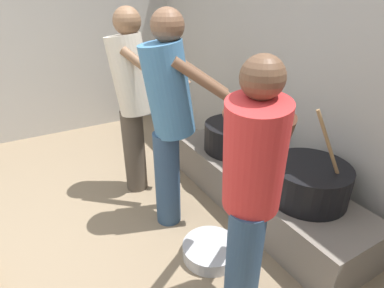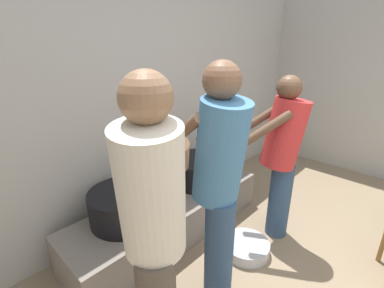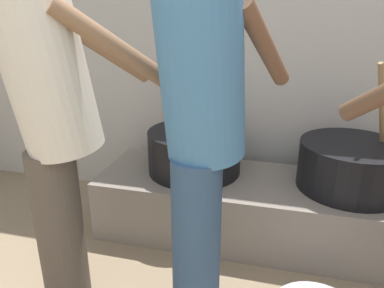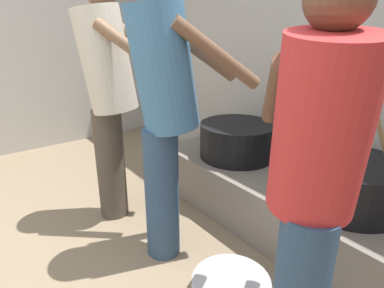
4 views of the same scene
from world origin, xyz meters
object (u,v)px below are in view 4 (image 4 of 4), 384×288
at_px(cooking_pot_secondary, 237,140).
at_px(cook_in_cream_shirt, 109,87).
at_px(cook_in_blue_shirt, 165,101).
at_px(metal_mixing_bowl, 231,287).
at_px(cook_in_red_shirt, 314,176).
at_px(cooking_pot_main, 350,183).

bearing_deg(cooking_pot_secondary, cook_in_cream_shirt, -112.64).
relative_size(cook_in_blue_shirt, metal_mixing_bowl, 4.06).
relative_size(cooking_pot_secondary, cook_in_red_shirt, 0.38).
bearing_deg(cook_in_blue_shirt, metal_mixing_bowl, 5.83).
bearing_deg(cook_in_red_shirt, cook_in_blue_shirt, -179.43).
distance_m(cook_in_blue_shirt, cook_in_red_shirt, 0.92).
bearing_deg(cook_in_blue_shirt, cook_in_cream_shirt, -173.27).
bearing_deg(cook_in_cream_shirt, metal_mixing_bowl, 6.31).
relative_size(cook_in_blue_shirt, cook_in_red_shirt, 1.10).
height_order(cook_in_blue_shirt, cook_in_cream_shirt, cook_in_blue_shirt).
xyz_separation_m(cook_in_blue_shirt, metal_mixing_bowl, (0.51, 0.05, -0.90)).
xyz_separation_m(cooking_pot_secondary, cook_in_red_shirt, (1.14, -0.77, 0.36)).
height_order(cook_in_cream_shirt, metal_mixing_bowl, cook_in_cream_shirt).
xyz_separation_m(cooking_pot_main, metal_mixing_bowl, (-0.17, -0.72, -0.46)).
height_order(cook_in_red_shirt, cook_in_cream_shirt, cook_in_cream_shirt).
xyz_separation_m(cooking_pot_secondary, metal_mixing_bowl, (0.73, -0.73, -0.45)).
bearing_deg(cooking_pot_main, metal_mixing_bowl, -103.43).
bearing_deg(cooking_pot_main, cook_in_cream_shirt, -146.24).
height_order(cook_in_blue_shirt, metal_mixing_bowl, cook_in_blue_shirt).
height_order(cooking_pot_secondary, cook_in_red_shirt, cook_in_red_shirt).
bearing_deg(cook_in_blue_shirt, cooking_pot_secondary, 105.97).
bearing_deg(cook_in_red_shirt, metal_mixing_bowl, 173.99).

